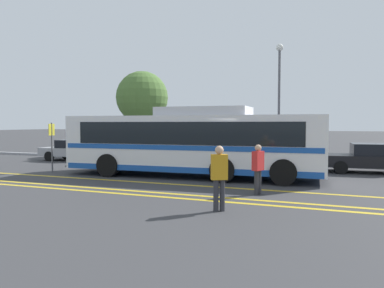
# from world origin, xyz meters

# --- Properties ---
(ground_plane) EXTENTS (220.00, 220.00, 0.00)m
(ground_plane) POSITION_xyz_m (0.00, 0.00, 0.00)
(ground_plane) COLOR #38383A
(lane_strip_0) EXTENTS (31.07, 0.20, 0.01)m
(lane_strip_0) POSITION_xyz_m (-1.03, -2.21, 0.00)
(lane_strip_0) COLOR gold
(lane_strip_0) RESTS_ON ground_plane
(lane_strip_1) EXTENTS (31.07, 0.20, 0.01)m
(lane_strip_1) POSITION_xyz_m (-1.03, -4.00, 0.00)
(lane_strip_1) COLOR gold
(lane_strip_1) RESTS_ON ground_plane
(lane_strip_2) EXTENTS (31.07, 0.20, 0.01)m
(lane_strip_2) POSITION_xyz_m (-1.03, -4.60, 0.00)
(lane_strip_2) COLOR gold
(lane_strip_2) RESTS_ON ground_plane
(curb_strip) EXTENTS (39.07, 0.36, 0.15)m
(curb_strip) POSITION_xyz_m (-1.03, 6.08, 0.07)
(curb_strip) COLOR #99999E
(curb_strip) RESTS_ON ground_plane
(transit_bus) EXTENTS (11.49, 3.19, 3.01)m
(transit_bus) POSITION_xyz_m (-1.01, -0.01, 1.52)
(transit_bus) COLOR silver
(transit_bus) RESTS_ON ground_plane
(parked_car_0) EXTENTS (4.60, 1.91, 1.30)m
(parked_car_0) POSITION_xyz_m (-10.32, 3.90, 0.67)
(parked_car_0) COLOR #9E9EA3
(parked_car_0) RESTS_ON ground_plane
(parked_car_1) EXTENTS (4.82, 1.93, 1.46)m
(parked_car_1) POSITION_xyz_m (-4.86, 4.00, 0.73)
(parked_car_1) COLOR #4C3823
(parked_car_1) RESTS_ON ground_plane
(parked_car_2) EXTENTS (4.82, 2.02, 1.30)m
(parked_car_2) POSITION_xyz_m (0.45, 3.88, 0.68)
(parked_car_2) COLOR navy
(parked_car_2) RESTS_ON ground_plane
(parked_car_3) EXTENTS (4.49, 2.26, 1.38)m
(parked_car_3) POSITION_xyz_m (6.33, 4.22, 0.69)
(parked_car_3) COLOR black
(parked_car_3) RESTS_ON ground_plane
(pedestrian_0) EXTENTS (0.35, 0.47, 1.63)m
(pedestrian_0) POSITION_xyz_m (2.48, -3.10, 0.92)
(pedestrian_0) COLOR #2D2D33
(pedestrian_0) RESTS_ON ground_plane
(pedestrian_1) EXTENTS (0.47, 0.39, 1.73)m
(pedestrian_1) POSITION_xyz_m (1.99, -5.77, 0.99)
(pedestrian_1) COLOR #2D2D33
(pedestrian_1) RESTS_ON ground_plane
(bus_stop_sign) EXTENTS (0.07, 0.40, 2.35)m
(bus_stop_sign) POSITION_xyz_m (-7.91, -0.88, 1.49)
(bus_stop_sign) COLOR #59595E
(bus_stop_sign) RESTS_ON ground_plane
(street_lamp) EXTENTS (0.41, 0.41, 6.90)m
(street_lamp) POSITION_xyz_m (1.65, 7.01, 4.47)
(street_lamp) COLOR #59595E
(street_lamp) RESTS_ON ground_plane
(tree_0) EXTENTS (3.86, 3.86, 6.20)m
(tree_0) POSITION_xyz_m (-8.77, 9.59, 4.26)
(tree_0) COLOR #513823
(tree_0) RESTS_ON ground_plane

